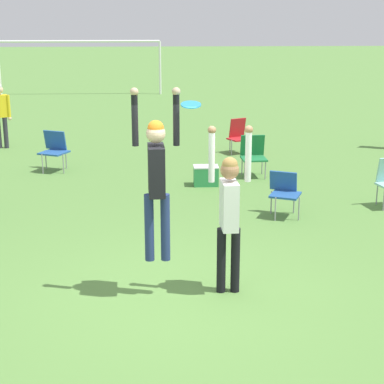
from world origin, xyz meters
The scene contains 11 objects.
ground_plane centered at (0.00, 0.00, 0.00)m, with size 120.00×120.00×0.00m, color #56843D.
person_jumping centered at (-0.26, 0.08, 1.67)m, with size 0.61×0.46×2.22m.
person_defending centered at (0.66, 0.11, 1.19)m, with size 0.56×0.42×2.22m.
frisbee centered at (0.17, -0.05, 2.51)m, with size 0.24×0.24×0.07m.
camping_chair_1 centered at (1.84, 8.66, 0.50)m, with size 0.61×0.67×0.90m.
camping_chair_2 centered at (-2.63, 7.02, 0.53)m, with size 0.74×0.79×0.91m.
camping_chair_3 centered at (1.89, 6.25, 0.52)m, with size 0.56×0.60×0.91m.
camping_chair_4 centered at (2.03, 3.33, 0.48)m, with size 0.65×0.70×0.79m.
person_spectator_far centered at (-4.42, 9.62, 1.04)m, with size 0.56×0.36×1.73m.
cooler_box centered at (0.77, 5.49, 0.21)m, with size 0.52×0.37×0.42m.
soccer_goal centered at (-3.59, 21.00, 1.84)m, with size 7.10×0.10×2.35m.
Camera 1 is at (-0.24, -7.68, 3.60)m, focal length 60.00 mm.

